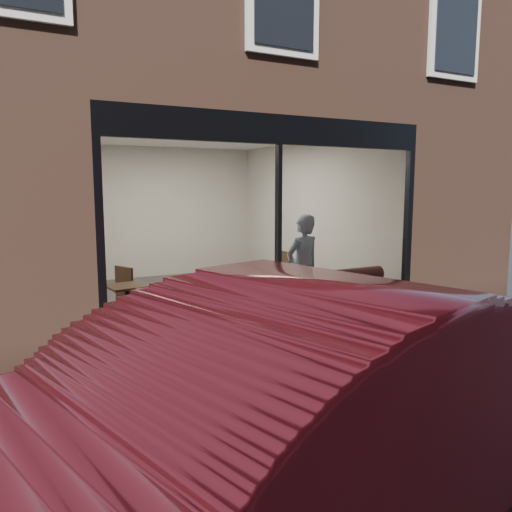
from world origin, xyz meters
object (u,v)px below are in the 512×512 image
cafe_chair_left (115,312)px  cafe_table_right (275,273)px  person (303,269)px  cafe_table_left (127,286)px  cafe_chair_right (276,287)px  parked_car (363,392)px  banquette (265,319)px

cafe_chair_left → cafe_table_right: bearing=145.7°
person → cafe_table_left: (-2.70, 0.67, -0.15)m
person → cafe_chair_right: size_ratio=4.28×
cafe_chair_left → person: bearing=133.5°
person → cafe_table_left: bearing=-24.4°
parked_car → cafe_table_left: bearing=-10.5°
cafe_table_left → banquette: bearing=-27.0°
cafe_table_right → cafe_chair_right: bearing=59.4°
cafe_table_right → cafe_chair_left: size_ratio=1.60×
cafe_chair_right → parked_car: 6.56m
cafe_table_left → cafe_table_right: (2.57, 0.01, 0.00)m
cafe_chair_left → parked_car: 5.44m
cafe_table_right → banquette: bearing=-127.4°
person → cafe_chair_left: bearing=-33.3°
cafe_table_left → person: bearing=-13.8°
parked_car → banquette: bearing=-35.3°
banquette → person: (0.85, 0.28, 0.67)m
banquette → person: bearing=17.9°
banquette → cafe_table_left: 2.14m
person → cafe_chair_left: 3.09m
banquette → cafe_table_left: size_ratio=7.25×
cafe_table_right → cafe_chair_left: cafe_table_right is taller
cafe_chair_left → cafe_chair_right: bearing=165.9°
person → parked_car: 4.77m
person → parked_car: bearing=51.6°
cafe_table_right → cafe_chair_left: bearing=169.5°
cafe_table_left → cafe_table_right: 2.57m
cafe_table_left → cafe_table_right: bearing=0.3°
cafe_table_right → parked_car: bearing=-113.3°
cafe_chair_left → parked_car: parked_car is taller
cafe_table_left → cafe_chair_left: cafe_table_left is taller
person → parked_car: size_ratio=0.35×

